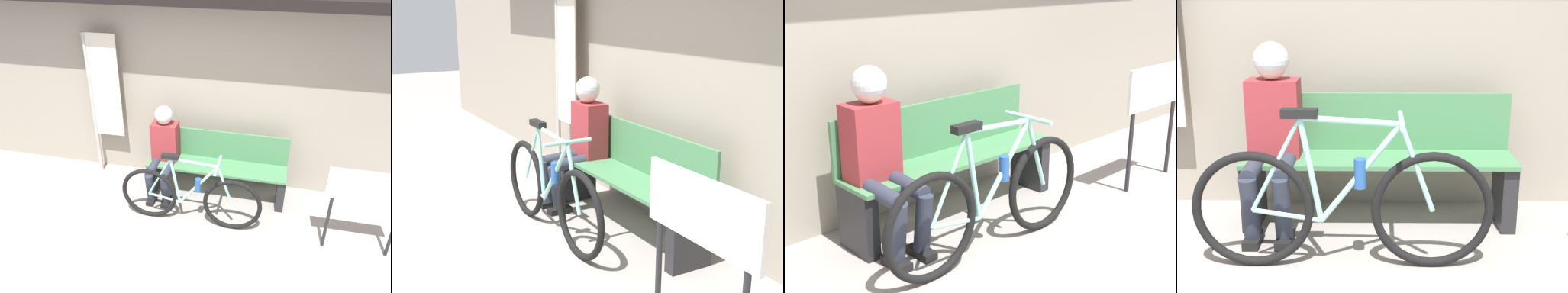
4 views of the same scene
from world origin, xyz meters
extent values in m
cube|color=#477F51|center=(0.27, 1.83, 0.46)|extent=(1.81, 0.42, 0.03)
cube|color=#477F51|center=(0.27, 2.03, 0.68)|extent=(1.81, 0.03, 0.40)
cube|color=#232326|center=(-0.58, 1.83, 0.22)|extent=(0.10, 0.36, 0.45)
cube|color=#232326|center=(1.13, 1.83, 0.22)|extent=(0.10, 0.36, 0.45)
torus|color=black|center=(-0.45, 1.22, 0.35)|extent=(0.70, 0.05, 0.70)
torus|color=black|center=(0.58, 1.22, 0.35)|extent=(0.70, 0.05, 0.70)
cylinder|color=#93DBCC|center=(0.12, 1.22, 0.87)|extent=(0.56, 0.03, 0.07)
cylinder|color=#93DBCC|center=(0.17, 1.22, 0.57)|extent=(0.48, 0.03, 0.59)
cylinder|color=#93DBCC|center=(-0.11, 1.22, 0.59)|extent=(0.14, 0.03, 0.61)
cylinder|color=#93DBCC|center=(-0.25, 1.22, 0.32)|extent=(0.39, 0.03, 0.09)
cylinder|color=#93DBCC|center=(-0.30, 1.22, 0.62)|extent=(0.31, 0.02, 0.55)
cylinder|color=#93DBCC|center=(0.48, 1.22, 0.60)|extent=(0.21, 0.03, 0.52)
cube|color=black|center=(-0.16, 1.22, 0.91)|extent=(0.20, 0.07, 0.05)
cylinder|color=#93DBCC|center=(0.39, 1.22, 0.87)|extent=(0.03, 0.40, 0.03)
cylinder|color=#235199|center=(0.17, 1.22, 0.57)|extent=(0.07, 0.07, 0.17)
cylinder|color=#2D3342|center=(-0.52, 1.64, 0.47)|extent=(0.11, 0.40, 0.13)
cylinder|color=#2D3342|center=(-0.52, 1.47, 0.26)|extent=(0.11, 0.17, 0.42)
cube|color=black|center=(-0.52, 1.50, 0.03)|extent=(0.10, 0.22, 0.06)
cylinder|color=#2D3342|center=(-0.32, 1.64, 0.47)|extent=(0.11, 0.40, 0.13)
cylinder|color=#2D3342|center=(-0.32, 1.47, 0.26)|extent=(0.11, 0.17, 0.42)
cube|color=black|center=(-0.32, 1.50, 0.03)|extent=(0.10, 0.22, 0.06)
cube|color=maroon|center=(-0.42, 1.87, 0.74)|extent=(0.34, 0.22, 0.52)
sphere|color=beige|center=(-0.42, 1.85, 1.10)|extent=(0.20, 0.20, 0.20)
sphere|color=silver|center=(-0.42, 1.85, 1.13)|extent=(0.23, 0.23, 0.23)
camera|label=1|loc=(0.96, -2.32, 3.15)|focal=35.00mm
camera|label=2|loc=(3.95, -0.59, 1.88)|focal=50.00mm
camera|label=3|loc=(-2.26, -1.09, 1.81)|focal=50.00mm
camera|label=4|loc=(0.27, -1.65, 1.55)|focal=50.00mm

